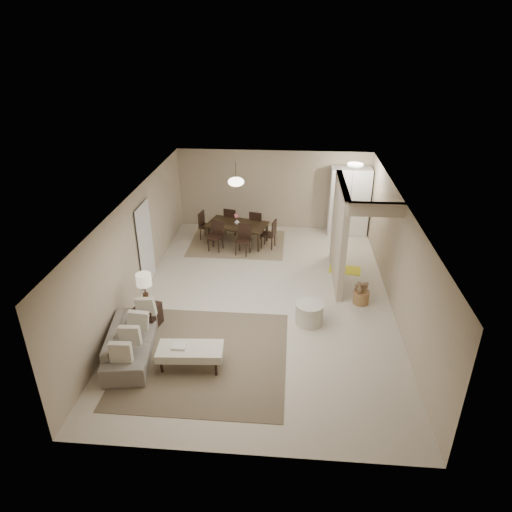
# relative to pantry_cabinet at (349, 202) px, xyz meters

# --- Properties ---
(floor) EXTENTS (9.00, 9.00, 0.00)m
(floor) POSITION_rel_pantry_cabinet_xyz_m (-2.35, -4.15, -1.05)
(floor) COLOR beige
(floor) RESTS_ON ground
(ceiling) EXTENTS (9.00, 9.00, 0.00)m
(ceiling) POSITION_rel_pantry_cabinet_xyz_m (-2.35, -4.15, 1.45)
(ceiling) COLOR white
(ceiling) RESTS_ON back_wall
(back_wall) EXTENTS (6.00, 0.00, 6.00)m
(back_wall) POSITION_rel_pantry_cabinet_xyz_m (-2.35, 0.35, 0.20)
(back_wall) COLOR tan
(back_wall) RESTS_ON floor
(left_wall) EXTENTS (0.00, 9.00, 9.00)m
(left_wall) POSITION_rel_pantry_cabinet_xyz_m (-5.35, -4.15, 0.20)
(left_wall) COLOR tan
(left_wall) RESTS_ON floor
(right_wall) EXTENTS (0.00, 9.00, 9.00)m
(right_wall) POSITION_rel_pantry_cabinet_xyz_m (0.65, -4.15, 0.20)
(right_wall) COLOR tan
(right_wall) RESTS_ON floor
(partition) EXTENTS (0.15, 2.50, 2.50)m
(partition) POSITION_rel_pantry_cabinet_xyz_m (-0.55, -2.90, 0.20)
(partition) COLOR tan
(partition) RESTS_ON floor
(doorway) EXTENTS (0.04, 0.90, 2.04)m
(doorway) POSITION_rel_pantry_cabinet_xyz_m (-5.32, -3.55, -0.03)
(doorway) COLOR black
(doorway) RESTS_ON floor
(pantry_cabinet) EXTENTS (1.20, 0.55, 2.10)m
(pantry_cabinet) POSITION_rel_pantry_cabinet_xyz_m (0.00, 0.00, 0.00)
(pantry_cabinet) COLOR white
(pantry_cabinet) RESTS_ON floor
(flush_light) EXTENTS (0.44, 0.44, 0.05)m
(flush_light) POSITION_rel_pantry_cabinet_xyz_m (-0.05, -0.95, 1.41)
(flush_light) COLOR white
(flush_light) RESTS_ON ceiling
(living_rug) EXTENTS (3.20, 3.20, 0.01)m
(living_rug) POSITION_rel_pantry_cabinet_xyz_m (-3.35, -6.42, -1.04)
(living_rug) COLOR brown
(living_rug) RESTS_ON floor
(sofa) EXTENTS (2.15, 1.10, 0.60)m
(sofa) POSITION_rel_pantry_cabinet_xyz_m (-4.80, -6.42, -0.75)
(sofa) COLOR slate
(sofa) RESTS_ON floor
(ottoman_bench) EXTENTS (1.27, 0.65, 0.44)m
(ottoman_bench) POSITION_rel_pantry_cabinet_xyz_m (-3.55, -6.72, -0.70)
(ottoman_bench) COLOR beige
(ottoman_bench) RESTS_ON living_rug
(side_table) EXTENTS (0.56, 0.56, 0.52)m
(side_table) POSITION_rel_pantry_cabinet_xyz_m (-4.75, -5.46, -0.79)
(side_table) COLOR black
(side_table) RESTS_ON floor
(table_lamp) EXTENTS (0.32, 0.32, 0.76)m
(table_lamp) POSITION_rel_pantry_cabinet_xyz_m (-4.75, -5.46, 0.03)
(table_lamp) COLOR #432C1C
(table_lamp) RESTS_ON side_table
(round_pouf) EXTENTS (0.62, 0.62, 0.48)m
(round_pouf) POSITION_rel_pantry_cabinet_xyz_m (-1.28, -5.07, -0.81)
(round_pouf) COLOR beige
(round_pouf) RESTS_ON floor
(wicker_basket) EXTENTS (0.38, 0.38, 0.32)m
(wicker_basket) POSITION_rel_pantry_cabinet_xyz_m (-0.05, -4.15, -0.89)
(wicker_basket) COLOR olive
(wicker_basket) RESTS_ON floor
(dining_rug) EXTENTS (2.80, 2.10, 0.01)m
(dining_rug) POSITION_rel_pantry_cabinet_xyz_m (-3.35, -1.06, -1.04)
(dining_rug) COLOR #7B694C
(dining_rug) RESTS_ON floor
(dining_table) EXTENTS (1.95, 1.38, 0.62)m
(dining_table) POSITION_rel_pantry_cabinet_xyz_m (-3.35, -1.06, -0.74)
(dining_table) COLOR black
(dining_table) RESTS_ON dining_rug
(dining_chairs) EXTENTS (2.36, 1.93, 0.87)m
(dining_chairs) POSITION_rel_pantry_cabinet_xyz_m (-3.35, -1.06, -0.61)
(dining_chairs) COLOR black
(dining_chairs) RESTS_ON dining_rug
(vase) EXTENTS (0.16, 0.16, 0.15)m
(vase) POSITION_rel_pantry_cabinet_xyz_m (-3.35, -1.06, -0.35)
(vase) COLOR white
(vase) RESTS_ON dining_table
(yellow_mat) EXTENTS (0.89, 0.62, 0.01)m
(yellow_mat) POSITION_rel_pantry_cabinet_xyz_m (-0.27, -2.52, -1.04)
(yellow_mat) COLOR yellow
(yellow_mat) RESTS_ON floor
(pendant_light) EXTENTS (0.46, 0.46, 0.71)m
(pendant_light) POSITION_rel_pantry_cabinet_xyz_m (-3.35, -1.06, 0.87)
(pendant_light) COLOR #432C1C
(pendant_light) RESTS_ON ceiling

